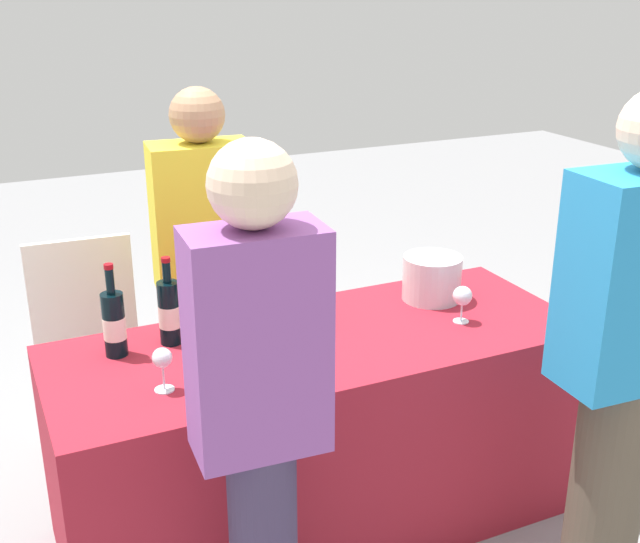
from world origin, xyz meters
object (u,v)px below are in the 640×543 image
wine_glass_1 (224,356)px  wine_glass_2 (276,339)px  wine_bottle_1 (169,312)px  wine_glass_3 (462,297)px  wine_bottle_0 (114,323)px  wine_glass_0 (162,360)px  guest_1 (627,355)px  wine_bottle_2 (228,314)px  guest_0 (259,414)px  wine_bottle_4 (297,292)px  menu_board (87,338)px  wine_bottle_3 (258,302)px  server_pouring (205,269)px  ice_bucket (432,278)px

wine_glass_1 → wine_glass_2: (0.19, 0.05, -0.00)m
wine_bottle_1 → wine_glass_3: bearing=-15.1°
wine_bottle_0 → wine_glass_2: wine_bottle_0 is taller
wine_glass_0 → guest_1: (1.22, -0.63, 0.05)m
wine_glass_1 → wine_glass_2: 0.20m
wine_bottle_2 → wine_glass_0: bearing=-142.0°
wine_glass_0 → wine_bottle_2: bearing=38.0°
guest_1 → wine_bottle_2: bearing=141.0°
guest_0 → wine_bottle_4: bearing=63.9°
wine_bottle_4 → menu_board: bearing=127.1°
wine_glass_1 → wine_glass_0: bearing=167.2°
wine_bottle_3 → server_pouring: bearing=96.2°
wine_glass_2 → menu_board: 1.29m
wine_bottle_0 → wine_glass_1: (0.26, -0.34, -0.02)m
wine_bottle_3 → wine_bottle_0: bearing=176.8°
wine_bottle_2 → guest_0: bearing=-101.7°
wine_bottle_4 → guest_0: bearing=-119.5°
ice_bucket → wine_bottle_0: bearing=178.9°
ice_bucket → wine_glass_2: bearing=-160.3°
wine_bottle_2 → wine_glass_3: bearing=-11.8°
wine_glass_0 → wine_glass_3: wine_glass_0 is taller
wine_bottle_1 → wine_glass_1: 0.37m
wine_glass_3 → ice_bucket: size_ratio=0.61×
wine_bottle_4 → server_pouring: bearing=115.3°
wine_bottle_1 → server_pouring: (0.26, 0.42, -0.03)m
wine_glass_1 → menu_board: size_ratio=0.15×
guest_1 → guest_0: bearing=174.0°
server_pouring → guest_1: 1.62m
wine_bottle_1 → wine_bottle_4: (0.46, -0.02, 0.00)m
wine_bottle_2 → wine_bottle_0: bearing=167.0°
wine_bottle_0 → wine_bottle_1: (0.19, 0.01, 0.00)m
guest_0 → menu_board: bearing=100.9°
menu_board → guest_0: bearing=-79.2°
wine_bottle_4 → wine_bottle_0: bearing=179.9°
ice_bucket → wine_glass_1: bearing=-161.3°
wine_bottle_0 → guest_0: bearing=-73.6°
guest_0 → menu_board: size_ratio=1.77×
wine_bottle_1 → wine_glass_2: 0.41m
wine_bottle_4 → wine_glass_3: bearing=-25.3°
wine_bottle_4 → wine_glass_2: size_ratio=2.38×
wine_bottle_0 → wine_bottle_2: size_ratio=1.04×
wine_glass_1 → ice_bucket: 1.00m
menu_board → ice_bucket: bearing=-32.6°
wine_bottle_3 → wine_glass_0: (-0.41, -0.28, -0.01)m
wine_bottle_2 → ice_bucket: size_ratio=1.37×
wine_glass_0 → ice_bucket: bearing=13.9°
wine_bottle_1 → wine_bottle_0: bearing=-175.5°
wine_bottle_0 → wine_glass_0: 0.31m
wine_bottle_3 → wine_glass_1: bearing=-126.3°
wine_bottle_0 → wine_glass_3: wine_bottle_0 is taller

